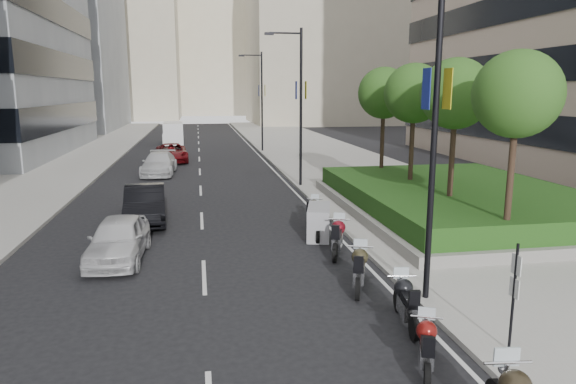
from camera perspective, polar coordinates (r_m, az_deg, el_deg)
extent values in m
plane|color=black|center=(12.46, -1.87, -15.28)|extent=(160.00, 160.00, 0.00)
cube|color=#9E9B93|center=(42.73, 4.43, 3.75)|extent=(10.00, 100.00, 0.15)
cube|color=#9E9B93|center=(42.72, -24.06, 2.81)|extent=(8.00, 100.00, 0.15)
cube|color=silver|center=(41.75, -2.65, 3.50)|extent=(0.12, 100.00, 0.01)
cube|color=silver|center=(41.42, -9.81, 3.29)|extent=(0.12, 100.00, 0.01)
cube|color=gray|center=(84.64, -26.42, 16.43)|extent=(22.00, 26.00, 30.00)
cube|color=#B7AD93|center=(94.87, 4.76, 18.64)|extent=(28.00, 24.00, 36.00)
cube|color=#B7AD93|center=(112.85, -19.08, 16.37)|extent=(26.00, 24.00, 34.00)
cube|color=#B7AD93|center=(131.79, -8.73, 16.87)|extent=(30.00, 24.00, 38.00)
cube|color=gray|center=(24.56, 18.35, -1.65)|extent=(10.00, 14.00, 0.40)
cube|color=#143E11|center=(24.44, 18.44, -0.27)|extent=(9.40, 13.40, 0.80)
cylinder|color=#332319|center=(18.34, 23.42, 0.82)|extent=(0.22, 0.22, 4.00)
sphere|color=#21581B|center=(18.09, 24.14, 9.89)|extent=(2.80, 2.80, 2.80)
cylinder|color=#332319|center=(21.74, 17.69, 2.70)|extent=(0.22, 0.22, 4.00)
sphere|color=#21581B|center=(21.54, 18.15, 10.35)|extent=(2.80, 2.80, 2.80)
cylinder|color=#332319|center=(25.32, 13.53, 4.04)|extent=(0.22, 0.22, 4.00)
sphere|color=#21581B|center=(25.14, 13.83, 10.61)|extent=(2.80, 2.80, 2.80)
cylinder|color=#332319|center=(29.01, 10.40, 5.03)|extent=(0.22, 0.22, 4.00)
sphere|color=#21581B|center=(28.86, 10.61, 10.76)|extent=(2.80, 2.80, 2.80)
cylinder|color=black|center=(13.43, 15.96, 6.26)|extent=(0.16, 0.16, 9.00)
cube|color=gold|center=(13.52, 17.30, 10.89)|extent=(0.02, 0.45, 1.00)
cube|color=navy|center=(13.27, 15.10, 11.01)|extent=(0.02, 0.45, 1.00)
cylinder|color=black|center=(29.65, 1.44, 9.12)|extent=(0.16, 0.16, 9.00)
cylinder|color=black|center=(29.64, -0.31, 17.25)|extent=(1.80, 0.10, 0.10)
cube|color=black|center=(29.50, -2.11, 17.17)|extent=(0.50, 0.22, 0.14)
cube|color=gold|center=(29.69, 1.99, 11.24)|extent=(0.02, 0.45, 1.00)
cube|color=navy|center=(29.58, 0.91, 11.24)|extent=(0.02, 0.45, 1.00)
cylinder|color=black|center=(47.42, -2.91, 9.86)|extent=(0.16, 0.16, 9.00)
cylinder|color=black|center=(47.42, -4.08, 14.92)|extent=(1.80, 0.10, 0.10)
cube|color=black|center=(47.33, -5.20, 14.85)|extent=(0.50, 0.22, 0.14)
cube|color=gold|center=(47.45, -2.58, 11.19)|extent=(0.02, 0.45, 1.00)
cube|color=navy|center=(47.38, -3.27, 11.18)|extent=(0.02, 0.45, 1.00)
cylinder|color=black|center=(11.86, 23.73, -11.08)|extent=(0.06, 0.06, 2.50)
cube|color=silver|center=(11.59, 24.04, -7.40)|extent=(0.02, 0.32, 0.42)
cube|color=silver|center=(11.75, 23.84, -9.72)|extent=(0.02, 0.32, 0.42)
cylinder|color=silver|center=(9.55, 23.24, -17.03)|extent=(0.81, 0.15, 0.05)
cylinder|color=black|center=(10.54, 15.22, -19.28)|extent=(0.31, 0.55, 0.55)
cylinder|color=black|center=(11.78, 14.94, -15.84)|extent=(0.31, 0.55, 0.55)
cube|color=silver|center=(11.04, 15.12, -16.89)|extent=(0.53, 0.79, 0.37)
sphere|color=maroon|center=(11.15, 15.15, -14.67)|extent=(0.42, 0.42, 0.42)
cube|color=black|center=(10.68, 15.26, -16.21)|extent=(0.48, 0.71, 0.14)
cylinder|color=silver|center=(11.29, 15.15, -13.26)|extent=(0.62, 0.29, 0.04)
cylinder|color=black|center=(12.30, 13.82, -14.44)|extent=(0.21, 0.61, 0.60)
cylinder|color=black|center=(13.66, 12.12, -11.69)|extent=(0.21, 0.61, 0.60)
cube|color=silver|center=(12.87, 13.01, -12.41)|extent=(0.41, 0.86, 0.41)
sphere|color=black|center=(13.01, 12.73, -10.37)|extent=(0.46, 0.46, 0.46)
cube|color=black|center=(12.49, 13.40, -11.63)|extent=(0.38, 0.76, 0.15)
cylinder|color=silver|center=(13.18, 12.50, -9.10)|extent=(0.71, 0.16, 0.05)
cylinder|color=black|center=(14.16, 7.75, -10.64)|extent=(0.33, 0.63, 0.62)
cylinder|color=black|center=(15.67, 8.01, -8.47)|extent=(0.33, 0.63, 0.62)
cube|color=silver|center=(14.81, 7.90, -8.95)|extent=(0.58, 0.91, 0.42)
sphere|color=#35301D|center=(15.00, 7.99, -7.14)|extent=(0.48, 0.48, 0.48)
cube|color=black|center=(14.41, 7.88, -8.16)|extent=(0.52, 0.81, 0.16)
cylinder|color=silver|center=(15.19, 8.05, -6.03)|extent=(0.72, 0.30, 0.05)
cylinder|color=black|center=(17.04, 5.23, -6.75)|extent=(0.34, 0.64, 0.64)
cylinder|color=black|center=(18.62, 5.74, -5.21)|extent=(0.34, 0.64, 0.64)
cube|color=silver|center=(17.73, 5.49, -5.45)|extent=(0.60, 0.93, 0.43)
sphere|color=maroon|center=(17.95, 5.62, -3.95)|extent=(0.50, 0.50, 0.50)
cube|color=black|center=(17.34, 5.41, -4.70)|extent=(0.55, 0.83, 0.17)
cylinder|color=silver|center=(18.16, 5.72, -3.03)|extent=(0.73, 0.32, 0.05)
cylinder|color=black|center=(19.05, 3.36, -4.85)|extent=(0.27, 0.61, 0.60)
cylinder|color=black|center=(20.55, 3.47, -3.66)|extent=(0.27, 0.61, 0.60)
cube|color=gray|center=(19.71, 3.43, -3.31)|extent=(1.32, 2.18, 1.21)
cylinder|color=black|center=(21.08, 2.35, -3.32)|extent=(0.33, 0.57, 0.57)
cylinder|color=black|center=(22.48, 3.09, -2.41)|extent=(0.33, 0.57, 0.57)
cube|color=silver|center=(21.70, 2.71, -2.47)|extent=(0.56, 0.83, 0.39)
sphere|color=#34301C|center=(21.91, 2.87, -1.41)|extent=(0.44, 0.44, 0.44)
cube|color=black|center=(21.37, 2.58, -1.88)|extent=(0.51, 0.73, 0.15)
cylinder|color=silver|center=(22.11, 3.00, -0.76)|extent=(0.64, 0.31, 0.05)
imported|color=silver|center=(17.99, -18.32, -4.96)|extent=(1.90, 4.35, 1.46)
imported|color=black|center=(22.82, -15.59, -1.32)|extent=(2.01, 4.87, 1.57)
imported|color=silver|center=(35.73, -14.13, 3.07)|extent=(2.34, 5.21, 1.48)
imported|color=#640B10|center=(42.01, -12.81, 4.27)|extent=(2.83, 5.41, 1.45)
cube|color=white|center=(57.03, -12.62, 6.42)|extent=(2.22, 5.41, 2.24)
cube|color=white|center=(55.05, -12.69, 5.70)|extent=(2.08, 1.36, 1.18)
cylinder|color=black|center=(55.23, -13.56, 5.45)|extent=(0.27, 0.75, 0.75)
cylinder|color=black|center=(55.15, -11.78, 5.52)|extent=(0.27, 0.75, 0.75)
cylinder|color=black|center=(58.84, -13.35, 5.79)|extent=(0.27, 0.75, 0.75)
cylinder|color=black|center=(58.76, -11.68, 5.86)|extent=(0.27, 0.75, 0.75)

